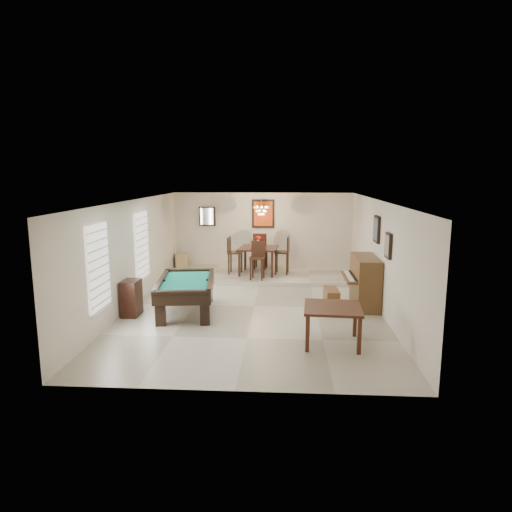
# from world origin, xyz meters

# --- Properties ---
(ground_plane) EXTENTS (6.00, 9.00, 0.02)m
(ground_plane) POSITION_xyz_m (0.00, 0.00, -0.01)
(ground_plane) COLOR beige
(wall_back) EXTENTS (6.00, 0.04, 2.60)m
(wall_back) POSITION_xyz_m (0.00, 4.50, 1.30)
(wall_back) COLOR silver
(wall_back) RESTS_ON ground_plane
(wall_front) EXTENTS (6.00, 0.04, 2.60)m
(wall_front) POSITION_xyz_m (0.00, -4.50, 1.30)
(wall_front) COLOR silver
(wall_front) RESTS_ON ground_plane
(wall_left) EXTENTS (0.04, 9.00, 2.60)m
(wall_left) POSITION_xyz_m (-3.00, 0.00, 1.30)
(wall_left) COLOR silver
(wall_left) RESTS_ON ground_plane
(wall_right) EXTENTS (0.04, 9.00, 2.60)m
(wall_right) POSITION_xyz_m (3.00, 0.00, 1.30)
(wall_right) COLOR silver
(wall_right) RESTS_ON ground_plane
(ceiling) EXTENTS (6.00, 9.00, 0.04)m
(ceiling) POSITION_xyz_m (0.00, 0.00, 2.60)
(ceiling) COLOR white
(ceiling) RESTS_ON wall_back
(dining_step) EXTENTS (6.00, 2.50, 0.12)m
(dining_step) POSITION_xyz_m (0.00, 3.25, 0.06)
(dining_step) COLOR beige
(dining_step) RESTS_ON ground_plane
(window_left_front) EXTENTS (0.06, 1.00, 1.70)m
(window_left_front) POSITION_xyz_m (-2.97, -2.20, 1.40)
(window_left_front) COLOR white
(window_left_front) RESTS_ON wall_left
(window_left_rear) EXTENTS (0.06, 1.00, 1.70)m
(window_left_rear) POSITION_xyz_m (-2.97, 0.60, 1.40)
(window_left_rear) COLOR white
(window_left_rear) RESTS_ON wall_left
(pool_table) EXTENTS (1.52, 2.42, 0.76)m
(pool_table) POSITION_xyz_m (-1.57, -0.62, 0.38)
(pool_table) COLOR black
(pool_table) RESTS_ON ground_plane
(square_table) EXTENTS (1.14, 1.14, 0.74)m
(square_table) POSITION_xyz_m (1.66, -2.44, 0.37)
(square_table) COLOR #37180D
(square_table) RESTS_ON ground_plane
(upright_piano) EXTENTS (0.83, 1.49, 1.24)m
(upright_piano) POSITION_xyz_m (2.56, 0.16, 0.62)
(upright_piano) COLOR brown
(upright_piano) RESTS_ON ground_plane
(piano_bench) EXTENTS (0.35, 0.81, 0.44)m
(piano_bench) POSITION_xyz_m (1.89, 0.08, 0.22)
(piano_bench) COLOR brown
(piano_bench) RESTS_ON ground_plane
(apothecary_chest) EXTENTS (0.37, 0.55, 0.83)m
(apothecary_chest) POSITION_xyz_m (-2.78, -0.93, 0.42)
(apothecary_chest) COLOR black
(apothecary_chest) RESTS_ON ground_plane
(dining_table) EXTENTS (1.27, 1.27, 0.96)m
(dining_table) POSITION_xyz_m (-0.09, 3.18, 0.60)
(dining_table) COLOR black
(dining_table) RESTS_ON dining_step
(flower_vase) EXTENTS (0.17, 0.17, 0.24)m
(flower_vase) POSITION_xyz_m (-0.09, 3.18, 1.20)
(flower_vase) COLOR #B11D0F
(flower_vase) RESTS_ON dining_table
(dining_chair_south) EXTENTS (0.46, 0.46, 1.13)m
(dining_chair_south) POSITION_xyz_m (-0.08, 2.38, 0.68)
(dining_chair_south) COLOR black
(dining_chair_south) RESTS_ON dining_step
(dining_chair_north) EXTENTS (0.49, 0.49, 1.20)m
(dining_chair_north) POSITION_xyz_m (-0.06, 3.97, 0.72)
(dining_chair_north) COLOR black
(dining_chair_north) RESTS_ON dining_step
(dining_chair_west) EXTENTS (0.47, 0.47, 1.16)m
(dining_chair_west) POSITION_xyz_m (-0.81, 3.15, 0.70)
(dining_chair_west) COLOR black
(dining_chair_west) RESTS_ON dining_step
(dining_chair_east) EXTENTS (0.48, 0.48, 1.18)m
(dining_chair_east) POSITION_xyz_m (0.65, 3.22, 0.71)
(dining_chair_east) COLOR black
(dining_chair_east) RESTS_ON dining_step
(corner_bench) EXTENTS (0.44, 0.53, 0.43)m
(corner_bench) POSITION_xyz_m (-2.74, 4.11, 0.34)
(corner_bench) COLOR tan
(corner_bench) RESTS_ON dining_step
(chandelier) EXTENTS (0.44, 0.44, 0.60)m
(chandelier) POSITION_xyz_m (0.00, 3.20, 2.20)
(chandelier) COLOR #FFE5B2
(chandelier) RESTS_ON ceiling
(back_painting) EXTENTS (0.75, 0.06, 0.95)m
(back_painting) POSITION_xyz_m (0.00, 4.46, 1.90)
(back_painting) COLOR #D84C14
(back_painting) RESTS_ON wall_back
(back_mirror) EXTENTS (0.55, 0.06, 0.65)m
(back_mirror) POSITION_xyz_m (-1.90, 4.46, 1.80)
(back_mirror) COLOR white
(back_mirror) RESTS_ON wall_back
(right_picture_upper) EXTENTS (0.06, 0.55, 0.65)m
(right_picture_upper) POSITION_xyz_m (2.96, 0.30, 1.90)
(right_picture_upper) COLOR slate
(right_picture_upper) RESTS_ON wall_right
(right_picture_lower) EXTENTS (0.06, 0.45, 0.55)m
(right_picture_lower) POSITION_xyz_m (2.96, -1.00, 1.70)
(right_picture_lower) COLOR gray
(right_picture_lower) RESTS_ON wall_right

